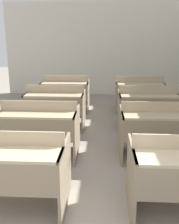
{
  "coord_description": "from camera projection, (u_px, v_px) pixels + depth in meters",
  "views": [
    {
      "loc": [
        0.17,
        -1.06,
        1.74
      ],
      "look_at": [
        -0.02,
        2.39,
        0.76
      ],
      "focal_mm": 42.0,
      "sensor_mm": 36.0,
      "label": 1
    }
  ],
  "objects": [
    {
      "name": "bench_back_right",
      "position": [
        139.0,
        93.0,
        6.3
      ],
      "size": [
        1.12,
        0.75,
        0.87
      ],
      "color": "#81725B",
      "rests_on": "ground_plane"
    },
    {
      "name": "bench_second_right",
      "position": [
        159.0,
        128.0,
        3.83
      ],
      "size": [
        1.12,
        0.75,
        0.87
      ],
      "color": "#7B6C55",
      "rests_on": "ground_plane"
    },
    {
      "name": "bench_third_right",
      "position": [
        147.0,
        106.0,
        5.08
      ],
      "size": [
        1.12,
        0.75,
        0.87
      ],
      "color": "#7E6F58",
      "rests_on": "ground_plane"
    },
    {
      "name": "bench_second_left",
      "position": [
        40.0,
        127.0,
        3.89
      ],
      "size": [
        1.12,
        0.75,
        0.87
      ],
      "color": "#7E6F58",
      "rests_on": "ground_plane"
    },
    {
      "name": "bench_third_left",
      "position": [
        56.0,
        105.0,
        5.14
      ],
      "size": [
        1.12,
        0.75,
        0.87
      ],
      "color": "#7F7059",
      "rests_on": "ground_plane"
    },
    {
      "name": "bench_back_left",
      "position": [
        66.0,
        92.0,
        6.42
      ],
      "size": [
        1.12,
        0.75,
        0.87
      ],
      "color": "#81725B",
      "rests_on": "ground_plane"
    },
    {
      "name": "wall_back",
      "position": [
        99.0,
        49.0,
        8.05
      ],
      "size": [
        5.78,
        0.06,
        2.8
      ],
      "color": "beige",
      "rests_on": "ground_plane"
    },
    {
      "name": "bench_front_left",
      "position": [
        11.0,
        168.0,
        2.66
      ],
      "size": [
        1.12,
        0.75,
        0.87
      ],
      "color": "#7F7059",
      "rests_on": "ground_plane"
    }
  ]
}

